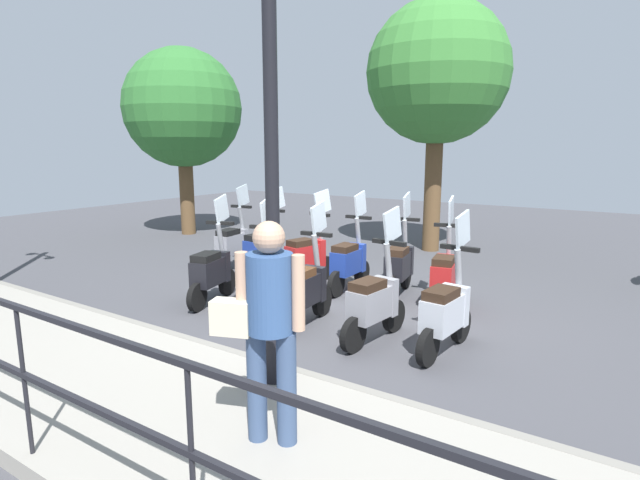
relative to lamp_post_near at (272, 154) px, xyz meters
The scene contains 18 objects.
ground_plane 3.31m from the lamp_post_near, 16.39° to the left, with size 28.00×28.00×0.00m, color #424247.
promenade_walkway 2.33m from the lamp_post_near, 136.86° to the left, with size 2.20×20.00×0.15m.
fence_railing 2.31m from the lamp_post_near, 158.59° to the left, with size 0.04×16.03×1.07m.
lamp_post_near is the anchor object (origin of this frame).
pedestrian_with_bag 1.45m from the lamp_post_near, 144.39° to the right, with size 0.45×0.62×1.59m.
tree_large 9.13m from the lamp_post_near, 52.40° to the left, with size 2.92×2.92×4.63m.
tree_distant 7.20m from the lamp_post_near, ahead, with size 2.92×2.92×5.19m.
scooter_near_0 2.60m from the lamp_post_near, 29.82° to the right, with size 1.23×0.44×1.54m.
scooter_near_1 2.33m from the lamp_post_near, ahead, with size 1.23×0.44×1.54m.
scooter_near_2 2.46m from the lamp_post_near, 25.91° to the left, with size 1.23×0.44×1.54m.
scooter_near_3 2.89m from the lamp_post_near, 43.65° to the left, with size 1.20×0.54×1.54m.
scooter_near_4 3.38m from the lamp_post_near, 55.95° to the left, with size 1.21×0.51×1.54m.
scooter_far_0 3.67m from the lamp_post_near, ahead, with size 1.22×0.48×1.54m.
scooter_far_1 3.86m from the lamp_post_near, ahead, with size 1.23×0.46×1.54m.
scooter_far_2 3.82m from the lamp_post_near, 18.45° to the left, with size 1.23×0.44×1.54m.
scooter_far_3 4.09m from the lamp_post_near, 29.96° to the left, with size 1.21×0.52×1.54m.
scooter_far_4 4.59m from the lamp_post_near, 40.58° to the left, with size 1.23×0.44×1.54m.
scooter_far_5 5.17m from the lamp_post_near, 47.03° to the left, with size 1.23×0.44×1.54m.
Camera 1 is at (-5.72, -3.35, 2.22)m, focal length 28.00 mm.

